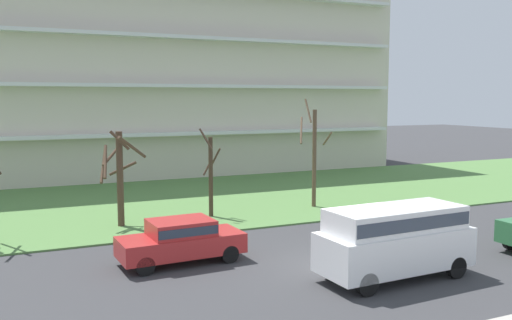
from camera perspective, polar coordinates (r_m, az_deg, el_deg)
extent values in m
plane|color=#38383A|center=(19.74, 7.94, -10.85)|extent=(160.00, 160.00, 0.00)
cube|color=#547F42|center=(32.11, -5.50, -4.02)|extent=(80.00, 16.00, 0.08)
cube|color=beige|center=(45.42, -11.51, 9.55)|extent=(38.52, 12.57, 16.86)
cube|color=silver|center=(38.89, -9.14, 2.69)|extent=(36.98, 0.90, 0.24)
cube|color=silver|center=(38.82, -9.23, 7.66)|extent=(36.98, 0.90, 0.24)
cube|color=silver|center=(39.05, -9.32, 12.61)|extent=(36.98, 0.90, 0.24)
cylinder|color=#4C3828|center=(25.44, -13.99, -2.02)|extent=(0.30, 0.30, 4.38)
cylinder|color=#4C3828|center=(24.86, -14.04, 2.00)|extent=(0.89, 0.23, 0.90)
cylinder|color=#4C3828|center=(25.62, -14.98, 0.28)|extent=(0.89, 0.86, 0.76)
cylinder|color=#4C3828|center=(24.71, -12.78, 1.31)|extent=(1.45, 1.06, 1.10)
cylinder|color=#4C3828|center=(25.98, -13.71, -0.86)|extent=(1.24, 0.63, 0.70)
cylinder|color=#4C3828|center=(25.36, -15.44, -0.17)|extent=(0.41, 1.34, 1.43)
cylinder|color=#4C3828|center=(25.46, -15.62, -0.51)|extent=(0.60, 1.49, 1.51)
cylinder|color=#423023|center=(26.82, -4.74, -1.85)|extent=(0.21, 0.21, 3.99)
cylinder|color=#423023|center=(26.33, -5.26, 2.19)|extent=(0.51, 0.73, 1.01)
cylinder|color=#423023|center=(26.89, -4.20, 0.37)|extent=(0.31, 0.73, 0.88)
cylinder|color=#423023|center=(26.94, -5.09, -0.80)|extent=(0.57, 0.30, 0.74)
cylinder|color=brown|center=(29.25, 6.10, 0.09)|extent=(0.22, 0.22, 5.27)
cylinder|color=brown|center=(29.13, 4.75, 3.11)|extent=(0.82, 1.32, 1.39)
cylinder|color=brown|center=(29.35, 7.45, 2.20)|extent=(0.47, 1.43, 0.82)
cylinder|color=brown|center=(28.93, 5.47, 5.15)|extent=(0.19, 0.85, 1.26)
cube|color=white|center=(18.53, 14.30, -8.97)|extent=(5.29, 2.23, 1.25)
cube|color=white|center=(18.30, 14.38, -5.95)|extent=(4.68, 2.05, 0.75)
cube|color=#2D3847|center=(18.30, 14.38, -5.95)|extent=(4.59, 2.08, 0.41)
cylinder|color=black|center=(20.52, 16.48, -9.34)|extent=(0.73, 0.25, 0.72)
cylinder|color=black|center=(19.32, 20.15, -10.46)|extent=(0.73, 0.25, 0.72)
cylinder|color=black|center=(18.30, 7.99, -11.07)|extent=(0.73, 0.25, 0.72)
cylinder|color=black|center=(16.94, 11.51, -12.59)|extent=(0.73, 0.25, 0.72)
cylinder|color=black|center=(23.59, 25.08, -7.53)|extent=(0.80, 0.22, 0.80)
cube|color=#B22828|center=(19.87, -7.81, -8.72)|extent=(4.49, 2.02, 0.70)
cube|color=#B22828|center=(19.72, -7.84, -6.97)|extent=(2.28, 1.77, 0.55)
cube|color=#2D3847|center=(19.72, -7.84, -6.97)|extent=(2.24, 1.80, 0.30)
cylinder|color=black|center=(18.80, -11.48, -10.79)|extent=(0.65, 0.25, 0.64)
cylinder|color=black|center=(20.27, -12.72, -9.55)|extent=(0.65, 0.25, 0.64)
cylinder|color=black|center=(19.81, -2.75, -9.77)|extent=(0.65, 0.25, 0.64)
cylinder|color=black|center=(21.21, -4.54, -8.69)|extent=(0.65, 0.25, 0.64)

